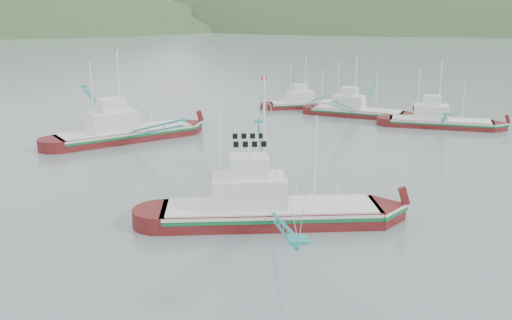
{
  "coord_description": "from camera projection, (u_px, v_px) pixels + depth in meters",
  "views": [
    {
      "loc": [
        -2.74,
        -40.01,
        15.65
      ],
      "look_at": [
        0.0,
        6.0,
        3.2
      ],
      "focal_mm": 40.0,
      "sensor_mm": 36.0,
      "label": 1
    }
  ],
  "objects": [
    {
      "name": "bg_boat_left",
      "position": [
        125.0,
        120.0,
        68.09
      ],
      "size": [
        20.07,
        27.22,
        12.02
      ],
      "rotation": [
        0.0,
        0.0,
        0.55
      ],
      "color": "#500D0D",
      "rests_on": "ground"
    },
    {
      "name": "bg_boat_far",
      "position": [
        306.0,
        100.0,
        90.44
      ],
      "size": [
        12.23,
        21.67,
        8.79
      ],
      "rotation": [
        0.0,
        0.0,
        0.09
      ],
      "color": "#500D0D",
      "rests_on": "ground"
    },
    {
      "name": "ground",
      "position": [
        261.0,
        222.0,
        42.8
      ],
      "size": [
        1200.0,
        1200.0,
        0.0
      ],
      "primitive_type": "plane",
      "color": "slate",
      "rests_on": "ground"
    },
    {
      "name": "bg_boat_right",
      "position": [
        440.0,
        113.0,
        75.71
      ],
      "size": [
        13.67,
        23.26,
        9.71
      ],
      "rotation": [
        0.0,
        0.0,
        -0.33
      ],
      "color": "#500D0D",
      "rests_on": "ground"
    },
    {
      "name": "bg_boat_extra",
      "position": [
        357.0,
        103.0,
        83.24
      ],
      "size": [
        14.81,
        22.42,
        9.71
      ],
      "rotation": [
        0.0,
        0.0,
        -0.48
      ],
      "color": "#500D0D",
      "rests_on": "ground"
    },
    {
      "name": "main_boat",
      "position": [
        267.0,
        201.0,
        42.2
      ],
      "size": [
        16.17,
        29.3,
        11.86
      ],
      "rotation": [
        0.0,
        0.0,
        0.0
      ],
      "color": "#500D0D",
      "rests_on": "ground"
    },
    {
      "name": "ridge_distant",
      "position": [
        253.0,
        22.0,
        584.18
      ],
      "size": [
        960.0,
        400.0,
        240.0
      ],
      "primitive_type": "ellipsoid",
      "color": "slate",
      "rests_on": "ground"
    }
  ]
}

